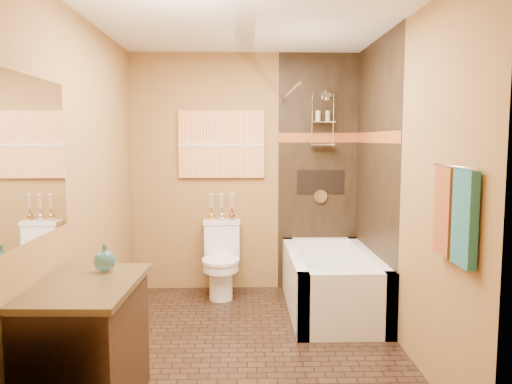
{
  "coord_description": "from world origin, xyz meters",
  "views": [
    {
      "loc": [
        -0.03,
        -3.78,
        1.6
      ],
      "look_at": [
        0.08,
        0.4,
        1.16
      ],
      "focal_mm": 35.0,
      "sensor_mm": 36.0,
      "label": 1
    }
  ],
  "objects_px": {
    "bathtub": "(331,287)",
    "vanity": "(87,349)",
    "toilet": "(221,259)",
    "sunset_painting": "(221,144)"
  },
  "relations": [
    {
      "from": "vanity",
      "to": "sunset_painting",
      "type": "bearing_deg",
      "value": 76.6
    },
    {
      "from": "bathtub",
      "to": "vanity",
      "type": "xyz_separation_m",
      "value": [
        -1.72,
        -1.75,
        0.18
      ]
    },
    {
      "from": "toilet",
      "to": "vanity",
      "type": "height_order",
      "value": "vanity"
    },
    {
      "from": "bathtub",
      "to": "vanity",
      "type": "distance_m",
      "value": 2.46
    },
    {
      "from": "toilet",
      "to": "bathtub",
      "type": "bearing_deg",
      "value": -26.54
    },
    {
      "from": "sunset_painting",
      "to": "toilet",
      "type": "xyz_separation_m",
      "value": [
        -0.0,
        -0.26,
        -1.17
      ]
    },
    {
      "from": "sunset_painting",
      "to": "bathtub",
      "type": "xyz_separation_m",
      "value": [
        1.05,
        -0.73,
        -1.33
      ]
    },
    {
      "from": "bathtub",
      "to": "toilet",
      "type": "xyz_separation_m",
      "value": [
        -1.05,
        0.47,
        0.16
      ]
    },
    {
      "from": "toilet",
      "to": "vanity",
      "type": "xyz_separation_m",
      "value": [
        -0.67,
        -2.22,
        0.01
      ]
    },
    {
      "from": "sunset_painting",
      "to": "bathtub",
      "type": "height_order",
      "value": "sunset_painting"
    }
  ]
}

